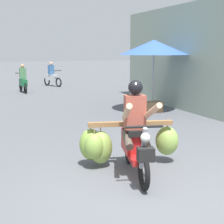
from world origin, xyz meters
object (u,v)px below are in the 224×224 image
at_px(motorbike_main_loaded, 124,140).
at_px(motorbike_distant_ahead_right, 52,76).
at_px(motorbike_distant_ahead_left, 23,81).
at_px(market_umbrella_near_shop, 154,47).
at_px(produce_crate, 153,107).

bearing_deg(motorbike_main_loaded, motorbike_distant_ahead_right, 82.15).
distance_m(motorbike_distant_ahead_left, motorbike_distant_ahead_right, 3.12).
bearing_deg(motorbike_main_loaded, motorbike_distant_ahead_left, 90.12).
height_order(motorbike_main_loaded, motorbike_distant_ahead_left, motorbike_main_loaded).
relative_size(market_umbrella_near_shop, produce_crate, 4.27).
distance_m(motorbike_distant_ahead_right, produce_crate, 9.64).
bearing_deg(produce_crate, motorbike_main_loaded, -124.85).
distance_m(motorbike_main_loaded, produce_crate, 5.60).
distance_m(motorbike_distant_ahead_left, produce_crate, 7.83).
relative_size(motorbike_distant_ahead_left, produce_crate, 2.90).
height_order(motorbike_main_loaded, motorbike_distant_ahead_right, motorbike_main_loaded).
bearing_deg(motorbike_distant_ahead_right, motorbike_distant_ahead_left, -129.21).
bearing_deg(motorbike_distant_ahead_left, produce_crate, -65.69).
distance_m(motorbike_main_loaded, motorbike_distant_ahead_left, 11.72).
distance_m(motorbike_distant_ahead_left, market_umbrella_near_shop, 7.88).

